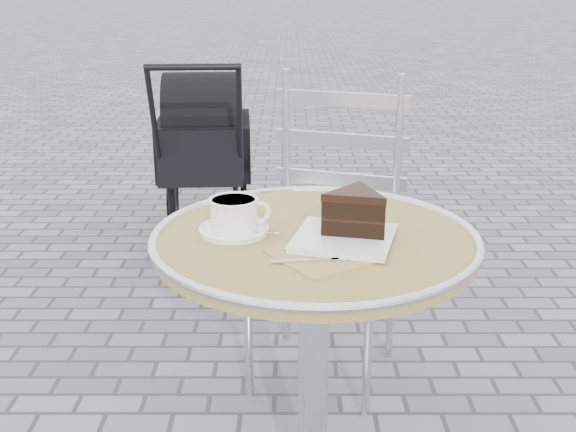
{
  "coord_description": "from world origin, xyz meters",
  "views": [
    {
      "loc": [
        -0.06,
        -1.47,
        1.28
      ],
      "look_at": [
        -0.06,
        -0.01,
        0.78
      ],
      "focal_mm": 45.0,
      "sensor_mm": 36.0,
      "label": 1
    }
  ],
  "objects_px": {
    "cafe_table": "(314,304)",
    "cappuccino_set": "(235,217)",
    "bistro_chair": "(334,192)",
    "cake_plate_set": "(352,218)",
    "baby_stroller": "(204,156)"
  },
  "relations": [
    {
      "from": "cappuccino_set",
      "to": "cake_plate_set",
      "type": "xyz_separation_m",
      "value": [
        0.25,
        -0.05,
        0.02
      ]
    },
    {
      "from": "cappuccino_set",
      "to": "cake_plate_set",
      "type": "height_order",
      "value": "cake_plate_set"
    },
    {
      "from": "cappuccino_set",
      "to": "baby_stroller",
      "type": "relative_size",
      "value": 0.19
    },
    {
      "from": "cappuccino_set",
      "to": "baby_stroller",
      "type": "height_order",
      "value": "baby_stroller"
    },
    {
      "from": "cafe_table",
      "to": "cappuccino_set",
      "type": "distance_m",
      "value": 0.27
    },
    {
      "from": "cafe_table",
      "to": "cappuccino_set",
      "type": "height_order",
      "value": "cappuccino_set"
    },
    {
      "from": "cake_plate_set",
      "to": "bistro_chair",
      "type": "relative_size",
      "value": 0.34
    },
    {
      "from": "cappuccino_set",
      "to": "bistro_chair",
      "type": "bearing_deg",
      "value": 58.23
    },
    {
      "from": "cafe_table",
      "to": "cake_plate_set",
      "type": "xyz_separation_m",
      "value": [
        0.08,
        -0.02,
        0.21
      ]
    },
    {
      "from": "cafe_table",
      "to": "bistro_chair",
      "type": "bearing_deg",
      "value": 83.25
    },
    {
      "from": "baby_stroller",
      "to": "cake_plate_set",
      "type": "bearing_deg",
      "value": -78.03
    },
    {
      "from": "cake_plate_set",
      "to": "cafe_table",
      "type": "bearing_deg",
      "value": 176.96
    },
    {
      "from": "cafe_table",
      "to": "cake_plate_set",
      "type": "height_order",
      "value": "cake_plate_set"
    },
    {
      "from": "cake_plate_set",
      "to": "baby_stroller",
      "type": "xyz_separation_m",
      "value": [
        -0.55,
        1.95,
        -0.36
      ]
    },
    {
      "from": "cappuccino_set",
      "to": "baby_stroller",
      "type": "distance_m",
      "value": 1.96
    }
  ]
}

